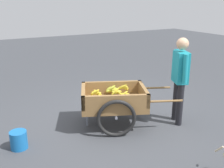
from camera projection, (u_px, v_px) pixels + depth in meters
The scene contains 4 objects.
ground_plane at pixel (111, 123), 4.76m from camera, with size 24.00×24.00×0.00m, color #3D3F44.
fruit_cart at pixel (114, 102), 4.59m from camera, with size 1.82×1.35×0.71m.
vendor_person at pixel (180, 74), 4.54m from camera, with size 0.32×0.52×1.53m.
plastic_bucket at pixel (19, 140), 3.92m from camera, with size 0.25×0.25×0.27m, color #1966B2.
Camera 1 is at (2.04, 3.80, 2.13)m, focal length 42.30 mm.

